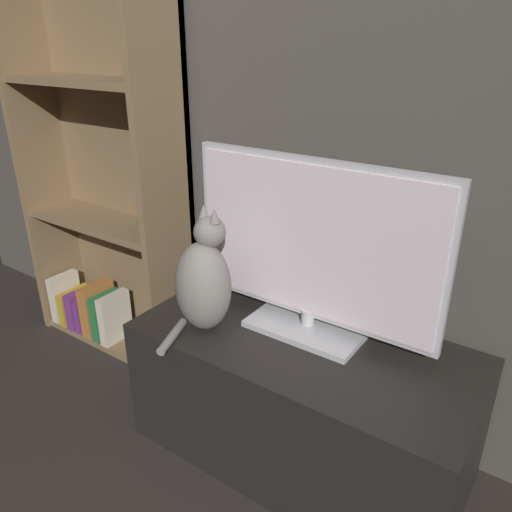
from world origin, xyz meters
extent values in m
cube|color=#47423D|center=(0.00, 1.22, 1.30)|extent=(4.80, 0.05, 2.60)
cube|color=black|center=(0.00, 0.92, 0.23)|extent=(1.10, 0.53, 0.47)
cube|color=#B7B7BC|center=(-0.03, 0.99, 0.48)|extent=(0.38, 0.23, 0.02)
cylinder|color=#B7B7BC|center=(-0.03, 0.99, 0.51)|extent=(0.04, 0.04, 0.05)
cube|color=#B7B7BC|center=(-0.03, 1.00, 0.78)|extent=(0.85, 0.02, 0.52)
cube|color=silver|center=(-0.03, 0.98, 0.78)|extent=(0.81, 0.01, 0.48)
ellipsoid|color=gray|center=(-0.31, 0.80, 0.62)|extent=(0.23, 0.22, 0.30)
ellipsoid|color=black|center=(-0.30, 0.87, 0.60)|extent=(0.12, 0.08, 0.17)
sphere|color=gray|center=(-0.31, 0.84, 0.80)|extent=(0.12, 0.12, 0.10)
cone|color=gray|center=(-0.33, 0.84, 0.86)|extent=(0.04, 0.04, 0.04)
cone|color=gray|center=(-0.28, 0.83, 0.86)|extent=(0.04, 0.04, 0.04)
cylinder|color=gray|center=(-0.35, 0.68, 0.48)|extent=(0.09, 0.18, 0.03)
cube|color=brown|center=(-1.49, 1.05, 0.90)|extent=(0.03, 0.28, 1.80)
cube|color=brown|center=(-0.70, 1.05, 0.90)|extent=(0.03, 0.28, 1.80)
cube|color=brown|center=(-1.09, 1.18, 0.90)|extent=(0.82, 0.03, 1.80)
cube|color=brown|center=(-1.09, 1.05, 0.01)|extent=(0.76, 0.25, 0.03)
cube|color=brown|center=(-1.09, 1.05, 0.61)|extent=(0.76, 0.25, 0.03)
cube|color=brown|center=(-1.09, 1.05, 1.20)|extent=(0.76, 0.25, 0.03)
cube|color=beige|center=(-1.43, 1.01, 0.15)|extent=(0.04, 0.16, 0.24)
cube|color=#B79323|center=(-1.37, 1.01, 0.11)|extent=(0.04, 0.17, 0.17)
cube|color=#6B2D75|center=(-1.30, 1.03, 0.12)|extent=(0.05, 0.21, 0.19)
cube|color=#6B2D75|center=(-1.24, 1.02, 0.11)|extent=(0.03, 0.20, 0.16)
cube|color=#AD662D|center=(-1.18, 1.01, 0.16)|extent=(0.06, 0.17, 0.25)
cube|color=#236B38|center=(-1.11, 1.01, 0.14)|extent=(0.05, 0.16, 0.23)
cube|color=beige|center=(-1.06, 1.01, 0.15)|extent=(0.04, 0.16, 0.24)
camera|label=1|loc=(0.65, -0.28, 1.36)|focal=35.00mm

